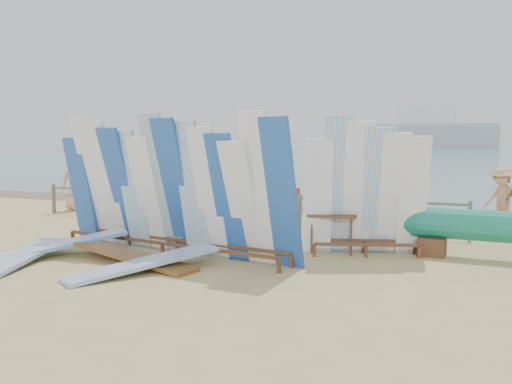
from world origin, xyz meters
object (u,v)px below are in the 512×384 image
at_px(stroller, 333,209).
at_px(side_surfboard_rack, 365,193).
at_px(flat_board_c, 134,264).
at_px(beachgoer_9, 398,194).
at_px(flat_board_e, 55,257).
at_px(beachgoer_1, 125,186).
at_px(beachgoer_7, 413,187).
at_px(beachgoer_0, 75,183).
at_px(beachgoer_4, 222,188).
at_px(beachgoer_11, 201,178).
at_px(main_surfboard_rack, 169,191).
at_px(vendor_table, 333,231).
at_px(beachgoer_6, 356,193).
at_px(beachgoer_3, 211,189).
at_px(beach_chair_left, 279,214).
at_px(beach_chair_right, 287,213).
at_px(beachgoer_8, 367,188).
at_px(beachgoer_extra_0, 501,199).
at_px(flat_board_b, 144,273).
at_px(beachgoer_extra_1, 129,179).
at_px(flat_board_a, 19,265).

bearing_deg(stroller, side_surfboard_rack, -57.58).
distance_m(flat_board_c, beachgoer_9, 7.93).
xyz_separation_m(flat_board_e, beachgoer_1, (-3.10, 6.41, 0.78)).
xyz_separation_m(flat_board_e, beachgoer_7, (5.67, 8.13, 0.92)).
relative_size(beachgoer_0, beachgoer_4, 1.13).
bearing_deg(flat_board_e, beachgoer_11, 138.86).
distance_m(main_surfboard_rack, vendor_table, 3.35).
xyz_separation_m(beachgoer_11, beachgoer_4, (1.81, -1.98, -0.14)).
bearing_deg(beachgoer_6, beachgoer_3, -133.91).
bearing_deg(vendor_table, beachgoer_0, 155.99).
xyz_separation_m(side_surfboard_rack, beach_chair_left, (-2.97, 3.24, -0.97)).
relative_size(beach_chair_right, beachgoer_8, 0.51).
height_order(beachgoer_extra_0, beachgoer_9, beachgoer_extra_0).
bearing_deg(flat_board_b, beachgoer_extra_1, 157.80).
xyz_separation_m(vendor_table, beachgoer_extra_0, (3.16, 4.20, 0.38)).
relative_size(flat_board_e, beachgoer_8, 1.47).
distance_m(main_surfboard_rack, beachgoer_7, 7.99).
bearing_deg(main_surfboard_rack, flat_board_c, -88.43).
relative_size(flat_board_b, beachgoer_3, 1.77).
bearing_deg(beachgoer_1, beachgoer_7, 9.72).
height_order(stroller, beachgoer_3, beachgoer_3).
bearing_deg(beachgoer_0, side_surfboard_rack, 110.49).
height_order(side_surfboard_rack, stroller, side_surfboard_rack).
distance_m(flat_board_c, beachgoer_extra_0, 9.15).
xyz_separation_m(beachgoer_3, beachgoer_9, (5.64, 0.14, 0.02)).
bearing_deg(beach_chair_right, beachgoer_1, 167.08).
xyz_separation_m(side_surfboard_rack, beachgoer_3, (-5.68, 4.44, -0.45)).
relative_size(stroller, beachgoer_1, 0.65).
xyz_separation_m(flat_board_c, beachgoer_9, (3.64, 7.00, 0.78)).
bearing_deg(flat_board_e, beachgoer_6, 91.21).
bearing_deg(beachgoer_6, beachgoer_1, -126.19).
bearing_deg(main_surfboard_rack, beachgoer_extra_1, 140.05).
relative_size(side_surfboard_rack, flat_board_e, 1.01).
bearing_deg(main_surfboard_rack, beachgoer_0, 152.85).
distance_m(side_surfboard_rack, beachgoer_7, 5.66).
relative_size(stroller, beachgoer_extra_0, 0.64).
bearing_deg(beachgoer_1, beach_chair_left, -8.44).
height_order(beachgoer_6, beachgoer_1, beachgoer_6).
distance_m(beach_chair_left, beach_chair_right, 0.25).
xyz_separation_m(flat_board_e, beachgoer_0, (-4.59, 5.80, 0.88)).
bearing_deg(beachgoer_9, beachgoer_extra_1, 109.09).
bearing_deg(beachgoer_6, side_surfboard_rack, -18.35).
distance_m(beach_chair_left, beachgoer_0, 7.08).
xyz_separation_m(beachgoer_1, beachgoer_11, (1.31, 2.71, 0.14)).
height_order(beachgoer_11, beachgoer_4, beachgoer_11).
bearing_deg(beachgoer_1, beachgoer_3, 8.71).
bearing_deg(beach_chair_left, vendor_table, -41.89).
bearing_deg(vendor_table, beachgoer_3, 134.17).
distance_m(flat_board_a, beachgoer_0, 7.99).
distance_m(beachgoer_3, beachgoer_extra_0, 8.20).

